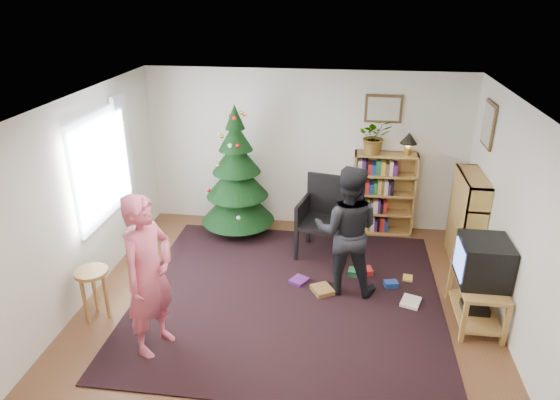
# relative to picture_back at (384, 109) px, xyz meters

# --- Properties ---
(floor) EXTENTS (5.00, 5.00, 0.00)m
(floor) POSITION_rel_picture_back_xyz_m (-1.15, -2.48, -1.95)
(floor) COLOR brown
(floor) RESTS_ON ground
(ceiling) EXTENTS (5.00, 5.00, 0.00)m
(ceiling) POSITION_rel_picture_back_xyz_m (-1.15, -2.48, 0.55)
(ceiling) COLOR white
(ceiling) RESTS_ON wall_back
(wall_back) EXTENTS (5.00, 0.02, 2.50)m
(wall_back) POSITION_rel_picture_back_xyz_m (-1.15, 0.02, -0.70)
(wall_back) COLOR silver
(wall_back) RESTS_ON floor
(wall_front) EXTENTS (5.00, 0.02, 2.50)m
(wall_front) POSITION_rel_picture_back_xyz_m (-1.15, -4.97, -0.70)
(wall_front) COLOR silver
(wall_front) RESTS_ON floor
(wall_left) EXTENTS (0.02, 5.00, 2.50)m
(wall_left) POSITION_rel_picture_back_xyz_m (-3.65, -2.48, -0.70)
(wall_left) COLOR silver
(wall_left) RESTS_ON floor
(wall_right) EXTENTS (0.02, 5.00, 2.50)m
(wall_right) POSITION_rel_picture_back_xyz_m (1.35, -2.48, -0.70)
(wall_right) COLOR silver
(wall_right) RESTS_ON floor
(rug) EXTENTS (3.80, 3.60, 0.02)m
(rug) POSITION_rel_picture_back_xyz_m (-1.15, -2.17, -1.94)
(rug) COLOR black
(rug) RESTS_ON floor
(window_pane) EXTENTS (0.04, 1.20, 1.40)m
(window_pane) POSITION_rel_picture_back_xyz_m (-3.62, -1.88, -0.45)
(window_pane) COLOR silver
(window_pane) RESTS_ON wall_left
(curtain) EXTENTS (0.06, 0.35, 1.60)m
(curtain) POSITION_rel_picture_back_xyz_m (-3.58, -1.18, -0.45)
(curtain) COLOR silver
(curtain) RESTS_ON wall_left
(picture_back) EXTENTS (0.55, 0.03, 0.42)m
(picture_back) POSITION_rel_picture_back_xyz_m (0.00, 0.00, 0.00)
(picture_back) COLOR #4C3319
(picture_back) RESTS_ON wall_back
(picture_right) EXTENTS (0.03, 0.50, 0.60)m
(picture_right) POSITION_rel_picture_back_xyz_m (1.33, -0.73, 0.00)
(picture_right) COLOR #4C3319
(picture_right) RESTS_ON wall_right
(christmas_tree) EXTENTS (1.14, 1.14, 2.06)m
(christmas_tree) POSITION_rel_picture_back_xyz_m (-2.15, -0.49, -1.09)
(christmas_tree) COLOR #3F2816
(christmas_tree) RESTS_ON rug
(bookshelf_back) EXTENTS (0.95, 0.30, 1.30)m
(bookshelf_back) POSITION_rel_picture_back_xyz_m (0.09, -0.14, -1.29)
(bookshelf_back) COLOR #B08B3E
(bookshelf_back) RESTS_ON floor
(bookshelf_right) EXTENTS (0.30, 0.95, 1.30)m
(bookshelf_right) POSITION_rel_picture_back_xyz_m (1.19, -0.92, -1.29)
(bookshelf_right) COLOR #B08B3E
(bookshelf_right) RESTS_ON floor
(tv_stand) EXTENTS (0.50, 0.90, 0.55)m
(tv_stand) POSITION_rel_picture_back_xyz_m (1.07, -2.34, -1.63)
(tv_stand) COLOR #B08B3E
(tv_stand) RESTS_ON floor
(crt_tv) EXTENTS (0.53, 0.58, 0.50)m
(crt_tv) POSITION_rel_picture_back_xyz_m (1.07, -2.34, -1.15)
(crt_tv) COLOR black
(crt_tv) RESTS_ON tv_stand
(armchair) EXTENTS (0.76, 0.76, 1.15)m
(armchair) POSITION_rel_picture_back_xyz_m (-0.80, -0.91, -1.32)
(armchair) COLOR black
(armchair) RESTS_ON rug
(stool) EXTENTS (0.38, 0.38, 0.63)m
(stool) POSITION_rel_picture_back_xyz_m (-3.35, -2.87, -1.46)
(stool) COLOR #B08B3E
(stool) RESTS_ON floor
(person_standing) EXTENTS (0.63, 0.76, 1.80)m
(person_standing) POSITION_rel_picture_back_xyz_m (-2.46, -3.29, -1.05)
(person_standing) COLOR #C54F61
(person_standing) RESTS_ON rug
(person_by_chair) EXTENTS (0.86, 0.69, 1.70)m
(person_by_chair) POSITION_rel_picture_back_xyz_m (-0.46, -1.89, -1.10)
(person_by_chair) COLOR black
(person_by_chair) RESTS_ON rug
(potted_plant) EXTENTS (0.53, 0.48, 0.53)m
(potted_plant) POSITION_rel_picture_back_xyz_m (-0.11, -0.14, -0.38)
(potted_plant) COLOR gray
(potted_plant) RESTS_ON bookshelf_back
(table_lamp) EXTENTS (0.26, 0.26, 0.34)m
(table_lamp) POSITION_rel_picture_back_xyz_m (0.39, -0.14, -0.42)
(table_lamp) COLOR #A57F33
(table_lamp) RESTS_ON bookshelf_back
(floor_clutter) EXTENTS (1.63, 0.82, 0.08)m
(floor_clutter) POSITION_rel_picture_back_xyz_m (-0.19, -1.77, -1.91)
(floor_clutter) COLOR #A51E19
(floor_clutter) RESTS_ON rug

